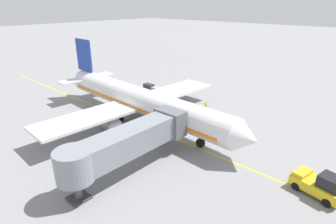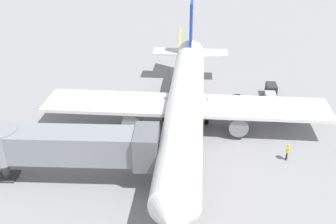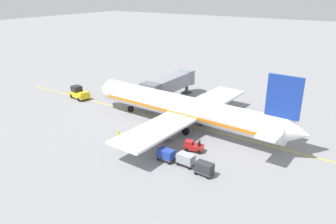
# 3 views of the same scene
# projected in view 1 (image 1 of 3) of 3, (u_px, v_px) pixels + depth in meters

# --- Properties ---
(ground_plane) EXTENTS (400.00, 400.00, 0.00)m
(ground_plane) POSITION_uv_depth(u_px,v_px,m) (132.00, 121.00, 41.06)
(ground_plane) COLOR gray
(gate_lead_in_line) EXTENTS (0.24, 80.00, 0.01)m
(gate_lead_in_line) POSITION_uv_depth(u_px,v_px,m) (132.00, 121.00, 41.06)
(gate_lead_in_line) COLOR gold
(gate_lead_in_line) RESTS_ON ground
(parked_airliner) EXTENTS (30.20, 37.31, 10.63)m
(parked_airliner) POSITION_uv_depth(u_px,v_px,m) (139.00, 100.00, 40.13)
(parked_airliner) COLOR white
(parked_airliner) RESTS_ON ground
(jet_bridge) EXTENTS (15.13, 3.50, 4.98)m
(jet_bridge) POSITION_uv_depth(u_px,v_px,m) (128.00, 142.00, 27.74)
(jet_bridge) COLOR gray
(jet_bridge) RESTS_ON ground
(pushback_tractor) EXTENTS (3.04, 4.75, 2.40)m
(pushback_tractor) POSITION_uv_depth(u_px,v_px,m) (320.00, 185.00, 25.05)
(pushback_tractor) COLOR gold
(pushback_tractor) RESTS_ON ground
(baggage_tug_lead) EXTENTS (1.77, 2.71, 1.62)m
(baggage_tug_lead) POSITION_uv_depth(u_px,v_px,m) (146.00, 98.00, 48.58)
(baggage_tug_lead) COLOR #B21E1E
(baggage_tug_lead) RESTS_ON ground
(baggage_cart_front) EXTENTS (1.40, 2.93, 1.58)m
(baggage_cart_front) POSITION_uv_depth(u_px,v_px,m) (169.00, 93.00, 50.45)
(baggage_cart_front) COLOR #4C4C51
(baggage_cart_front) RESTS_ON ground
(baggage_cart_second_in_train) EXTENTS (1.40, 2.93, 1.58)m
(baggage_cart_second_in_train) POSITION_uv_depth(u_px,v_px,m) (157.00, 91.00, 51.89)
(baggage_cart_second_in_train) COLOR #4C4C51
(baggage_cart_second_in_train) RESTS_ON ground
(baggage_cart_third_in_train) EXTENTS (1.40, 2.93, 1.58)m
(baggage_cart_third_in_train) POSITION_uv_depth(u_px,v_px,m) (149.00, 87.00, 54.14)
(baggage_cart_third_in_train) COLOR #4C4C51
(baggage_cart_third_in_train) RESTS_ON ground
(ground_crew_wing_walker) EXTENTS (0.37, 0.70, 1.69)m
(ground_crew_wing_walker) POSITION_uv_depth(u_px,v_px,m) (206.00, 106.00, 44.36)
(ground_crew_wing_walker) COLOR #232328
(ground_crew_wing_walker) RESTS_ON ground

